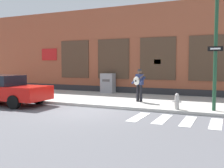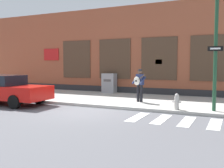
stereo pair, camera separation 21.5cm
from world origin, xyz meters
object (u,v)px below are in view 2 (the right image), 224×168
(utility_box, at_px, (109,83))
(traffic_light, at_px, (213,18))
(busker, at_px, (139,83))
(fire_hydrant, at_px, (177,102))
(red_car, at_px, (7,90))

(utility_box, bearing_deg, traffic_light, -38.01)
(busker, xyz_separation_m, traffic_light, (3.67, -2.21, 2.71))
(traffic_light, bearing_deg, utility_box, 141.99)
(traffic_light, height_order, utility_box, traffic_light)
(busker, relative_size, utility_box, 1.29)
(utility_box, relative_size, fire_hydrant, 1.89)
(traffic_light, bearing_deg, fire_hydrant, 153.31)
(fire_hydrant, bearing_deg, busker, 146.25)
(red_car, distance_m, utility_box, 6.83)
(busker, height_order, fire_hydrant, busker)
(busker, relative_size, fire_hydrant, 2.45)
(busker, bearing_deg, fire_hydrant, -33.75)
(utility_box, bearing_deg, fire_hydrant, -40.49)
(red_car, bearing_deg, busker, 24.97)
(utility_box, distance_m, fire_hydrant, 7.28)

